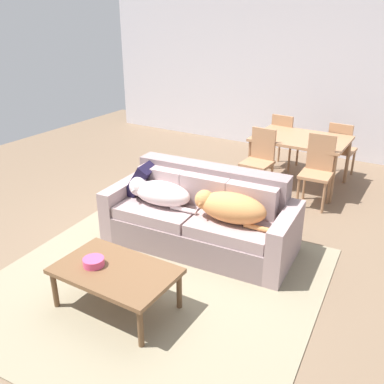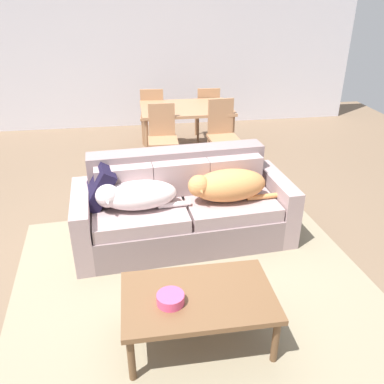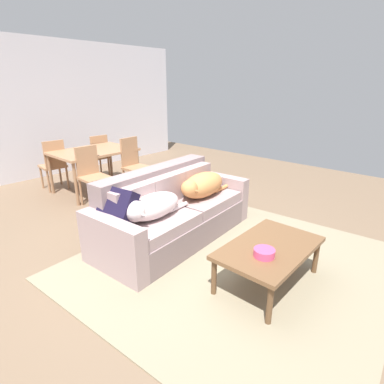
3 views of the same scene
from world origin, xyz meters
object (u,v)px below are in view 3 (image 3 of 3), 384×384
(dog_on_right_cushion, at_px, (202,185))
(throw_pillow_by_left_arm, at_px, (116,208))
(coffee_table, at_px, (269,250))
(bowl_on_coffee_table, at_px, (264,253))
(dining_table, at_px, (94,154))
(couch, at_px, (172,212))
(dining_chair_near_right, at_px, (134,163))
(dining_chair_near_left, at_px, (92,173))
(dining_chair_far_right, at_px, (98,155))
(dining_chair_far_left, at_px, (54,163))
(dog_on_left_cushion, at_px, (152,207))

(dog_on_right_cushion, bearing_deg, throw_pillow_by_left_arm, 169.60)
(coffee_table, relative_size, bowl_on_coffee_table, 5.63)
(bowl_on_coffee_table, bearing_deg, dining_table, 80.44)
(throw_pillow_by_left_arm, bearing_deg, dog_on_right_cushion, -6.34)
(couch, distance_m, throw_pillow_by_left_arm, 0.85)
(bowl_on_coffee_table, distance_m, dining_chair_near_right, 3.35)
(dining_chair_near_left, relative_size, dining_chair_far_right, 1.05)
(couch, relative_size, dining_chair_near_right, 2.26)
(couch, xyz_separation_m, throw_pillow_by_left_arm, (-0.80, -0.00, 0.31))
(throw_pillow_by_left_arm, relative_size, dining_chair_far_right, 0.45)
(dining_chair_near_left, bearing_deg, dining_chair_far_left, 94.97)
(dog_on_left_cushion, bearing_deg, dog_on_right_cushion, -2.03)
(dining_chair_far_left, bearing_deg, dining_chair_far_right, -173.11)
(throw_pillow_by_left_arm, bearing_deg, dining_table, 63.48)
(dog_on_right_cushion, height_order, dining_chair_near_right, dining_chair_near_right)
(couch, height_order, throw_pillow_by_left_arm, couch)
(bowl_on_coffee_table, height_order, dining_table, dining_table)
(bowl_on_coffee_table, relative_size, dining_chair_far_right, 0.21)
(couch, distance_m, dining_chair_near_left, 1.75)
(bowl_on_coffee_table, bearing_deg, throw_pillow_by_left_arm, 110.25)
(throw_pillow_by_left_arm, distance_m, coffee_table, 1.58)
(dining_chair_near_right, bearing_deg, dining_chair_far_left, 124.52)
(dog_on_right_cushion, xyz_separation_m, dining_table, (-0.05, 2.46, 0.06))
(dog_on_left_cushion, relative_size, dining_chair_near_right, 0.91)
(dining_chair_near_left, bearing_deg, dining_chair_near_right, 2.38)
(throw_pillow_by_left_arm, xyz_separation_m, dining_chair_far_right, (1.61, 2.95, -0.15))
(dog_on_left_cushion, bearing_deg, dining_chair_near_right, 52.73)
(throw_pillow_by_left_arm, relative_size, dining_table, 0.30)
(dining_table, bearing_deg, dining_chair_near_left, -125.11)
(dining_chair_far_right, bearing_deg, dining_chair_near_left, 57.92)
(dog_on_left_cushion, relative_size, dog_on_right_cushion, 0.97)
(dining_table, bearing_deg, dining_chair_near_right, -53.14)
(coffee_table, distance_m, dining_chair_far_right, 4.41)
(dog_on_left_cushion, xyz_separation_m, coffee_table, (0.39, -1.21, -0.23))
(dog_on_left_cushion, distance_m, dining_chair_far_left, 3.10)
(dog_on_right_cushion, bearing_deg, dog_on_left_cushion, 177.97)
(couch, relative_size, dining_chair_far_right, 2.45)
(throw_pillow_by_left_arm, bearing_deg, bowl_on_coffee_table, -69.75)
(throw_pillow_by_left_arm, relative_size, coffee_table, 0.38)
(coffee_table, relative_size, dining_chair_far_left, 1.16)
(throw_pillow_by_left_arm, xyz_separation_m, dining_chair_near_left, (0.75, 1.74, -0.12))
(dining_chair_near_right, bearing_deg, bowl_on_coffee_table, -111.61)
(throw_pillow_by_left_arm, height_order, dining_chair_far_right, dining_chair_far_right)
(dog_on_right_cushion, xyz_separation_m, dining_chair_near_right, (0.38, 1.88, -0.09))
(dog_on_right_cushion, distance_m, dining_chair_far_left, 3.09)
(dining_chair_near_right, bearing_deg, dining_chair_far_right, 85.92)
(coffee_table, height_order, dining_chair_far_right, dining_chair_far_right)
(bowl_on_coffee_table, distance_m, dining_chair_near_left, 3.18)
(dog_on_right_cushion, bearing_deg, dining_chair_near_left, 99.58)
(dog_on_right_cushion, distance_m, coffee_table, 1.36)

